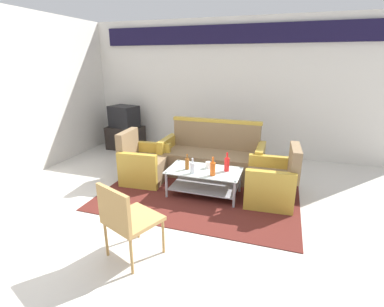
{
  "coord_description": "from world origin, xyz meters",
  "views": [
    {
      "loc": [
        1.04,
        -3.0,
        1.98
      ],
      "look_at": [
        -0.21,
        0.8,
        0.65
      ],
      "focal_mm": 26.32,
      "sensor_mm": 36.0,
      "label": 1
    }
  ],
  "objects": [
    {
      "name": "wall_back",
      "position": [
        0.0,
        3.05,
        1.48
      ],
      "size": [
        6.52,
        0.19,
        2.8
      ],
      "color": "silver",
      "rests_on": "ground"
    },
    {
      "name": "bottle_orange",
      "position": [
        0.15,
        0.63,
        0.52
      ],
      "size": [
        0.08,
        0.08,
        0.28
      ],
      "color": "#D85919",
      "rests_on": "coffee_table"
    },
    {
      "name": "wicker_chair",
      "position": [
        -0.36,
        -0.87,
        0.49
      ],
      "size": [
        0.63,
        0.63,
        0.84
      ],
      "rotation": [
        0.0,
        0.0,
        -0.39
      ],
      "color": "#AD844C",
      "rests_on": "ground"
    },
    {
      "name": "bottle_brown",
      "position": [
        -0.27,
        0.74,
        0.5
      ],
      "size": [
        0.06,
        0.06,
        0.24
      ],
      "color": "brown",
      "rests_on": "coffee_table"
    },
    {
      "name": "cup",
      "position": [
        0.02,
        0.89,
        0.46
      ],
      "size": [
        0.08,
        0.08,
        0.1
      ],
      "primitive_type": "cylinder",
      "color": "silver",
      "rests_on": "coffee_table"
    },
    {
      "name": "coffee_table",
      "position": [
        -0.02,
        0.79,
        0.27
      ],
      "size": [
        1.1,
        0.6,
        0.4
      ],
      "color": "silver",
      "rests_on": "rug"
    },
    {
      "name": "rug",
      "position": [
        -0.09,
        0.9,
        0.01
      ],
      "size": [
        2.95,
        2.26,
        0.01
      ],
      "primitive_type": "cube",
      "color": "#511E19",
      "rests_on": "ground"
    },
    {
      "name": "television",
      "position": [
        -2.42,
        2.55,
        0.76
      ],
      "size": [
        0.68,
        0.56,
        0.48
      ],
      "rotation": [
        0.0,
        0.0,
        2.92
      ],
      "color": "black",
      "rests_on": "tv_stand"
    },
    {
      "name": "bottle_clear",
      "position": [
        -0.14,
        0.62,
        0.5
      ],
      "size": [
        0.07,
        0.07,
        0.23
      ],
      "color": "silver",
      "rests_on": "coffee_table"
    },
    {
      "name": "armchair_right",
      "position": [
        0.97,
        0.91,
        0.29
      ],
      "size": [
        0.74,
        0.79,
        0.85
      ],
      "rotation": [
        0.0,
        0.0,
        1.62
      ],
      "color": "#7F6647",
      "rests_on": "rug"
    },
    {
      "name": "armchair_left",
      "position": [
        -1.15,
        1.01,
        0.29
      ],
      "size": [
        0.74,
        0.8,
        0.85
      ],
      "rotation": [
        0.0,
        0.0,
        -1.51
      ],
      "color": "#7F6647",
      "rests_on": "rug"
    },
    {
      "name": "tv_stand",
      "position": [
        -2.42,
        2.55,
        0.26
      ],
      "size": [
        0.8,
        0.5,
        0.52
      ],
      "primitive_type": "cube",
      "color": "black",
      "rests_on": "ground"
    },
    {
      "name": "couch",
      "position": [
        -0.11,
        1.63,
        0.32
      ],
      "size": [
        1.8,
        0.74,
        0.96
      ],
      "rotation": [
        0.0,
        0.0,
        3.14
      ],
      "color": "#7F6647",
      "rests_on": "rug"
    },
    {
      "name": "bottle_red",
      "position": [
        0.31,
        0.86,
        0.52
      ],
      "size": [
        0.08,
        0.08,
        0.29
      ],
      "color": "red",
      "rests_on": "coffee_table"
    },
    {
      "name": "ground_plane",
      "position": [
        0.0,
        0.0,
        0.0
      ],
      "size": [
        14.0,
        14.0,
        0.0
      ],
      "primitive_type": "plane",
      "color": "beige"
    }
  ]
}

